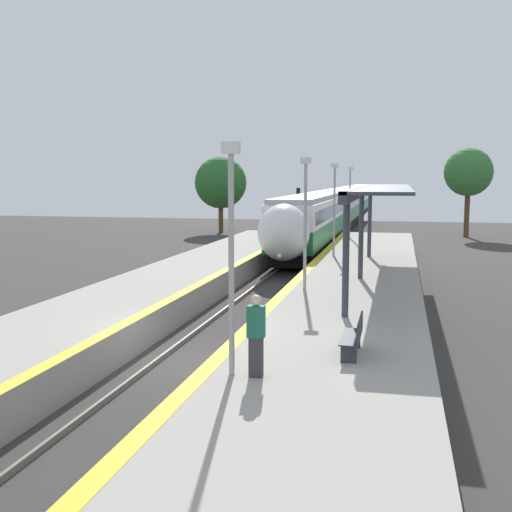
{
  "coord_description": "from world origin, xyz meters",
  "views": [
    {
      "loc": [
        5.76,
        -16.59,
        5.15
      ],
      "look_at": [
        0.55,
        6.59,
        2.22
      ],
      "focal_mm": 45.0,
      "sensor_mm": 36.0,
      "label": 1
    }
  ],
  "objects_px": {
    "train": "(343,205)",
    "platform_bench": "(355,335)",
    "person_waiting": "(256,334)",
    "lamppost_farthest": "(350,197)",
    "railway_signal": "(298,209)",
    "lamppost_mid": "(305,214)",
    "lamppost_near": "(231,242)",
    "lamppost_far": "(334,203)"
  },
  "relations": [
    {
      "from": "lamppost_near",
      "to": "lamppost_farthest",
      "type": "xyz_separation_m",
      "value": [
        0.0,
        31.5,
        0.0
      ]
    },
    {
      "from": "lamppost_farthest",
      "to": "lamppost_near",
      "type": "bearing_deg",
      "value": -90.0
    },
    {
      "from": "lamppost_near",
      "to": "lamppost_far",
      "type": "relative_size",
      "value": 1.0
    },
    {
      "from": "platform_bench",
      "to": "person_waiting",
      "type": "height_order",
      "value": "person_waiting"
    },
    {
      "from": "lamppost_far",
      "to": "lamppost_farthest",
      "type": "distance_m",
      "value": 10.5
    },
    {
      "from": "platform_bench",
      "to": "lamppost_mid",
      "type": "distance_m",
      "value": 9.09
    },
    {
      "from": "lamppost_near",
      "to": "lamppost_farthest",
      "type": "height_order",
      "value": "same"
    },
    {
      "from": "railway_signal",
      "to": "lamppost_near",
      "type": "bearing_deg",
      "value": -83.19
    },
    {
      "from": "lamppost_near",
      "to": "lamppost_mid",
      "type": "height_order",
      "value": "same"
    },
    {
      "from": "train",
      "to": "lamppost_mid",
      "type": "relative_size",
      "value": 15.09
    },
    {
      "from": "platform_bench",
      "to": "lamppost_near",
      "type": "xyz_separation_m",
      "value": [
        -2.41,
        -2.05,
        2.32
      ]
    },
    {
      "from": "lamppost_near",
      "to": "lamppost_farthest",
      "type": "bearing_deg",
      "value": 90.0
    },
    {
      "from": "train",
      "to": "person_waiting",
      "type": "height_order",
      "value": "train"
    },
    {
      "from": "platform_bench",
      "to": "railway_signal",
      "type": "relative_size",
      "value": 0.4
    },
    {
      "from": "lamppost_farthest",
      "to": "railway_signal",
      "type": "bearing_deg",
      "value": 128.0
    },
    {
      "from": "person_waiting",
      "to": "lamppost_farthest",
      "type": "height_order",
      "value": "lamppost_farthest"
    },
    {
      "from": "lamppost_mid",
      "to": "lamppost_far",
      "type": "bearing_deg",
      "value": 90.0
    },
    {
      "from": "platform_bench",
      "to": "person_waiting",
      "type": "relative_size",
      "value": 0.99
    },
    {
      "from": "lamppost_near",
      "to": "lamppost_farthest",
      "type": "distance_m",
      "value": 31.5
    },
    {
      "from": "lamppost_mid",
      "to": "lamppost_far",
      "type": "relative_size",
      "value": 1.0
    },
    {
      "from": "train",
      "to": "railway_signal",
      "type": "relative_size",
      "value": 16.89
    },
    {
      "from": "platform_bench",
      "to": "lamppost_mid",
      "type": "relative_size",
      "value": 0.35
    },
    {
      "from": "person_waiting",
      "to": "lamppost_near",
      "type": "height_order",
      "value": "lamppost_near"
    },
    {
      "from": "train",
      "to": "lamppost_farthest",
      "type": "xyz_separation_m",
      "value": [
        2.4,
        -22.85,
        1.55
      ]
    },
    {
      "from": "train",
      "to": "lamppost_near",
      "type": "height_order",
      "value": "lamppost_near"
    },
    {
      "from": "person_waiting",
      "to": "lamppost_far",
      "type": "relative_size",
      "value": 0.36
    },
    {
      "from": "lamppost_mid",
      "to": "train",
      "type": "bearing_deg",
      "value": 93.13
    },
    {
      "from": "railway_signal",
      "to": "lamppost_near",
      "type": "distance_m",
      "value": 37.47
    },
    {
      "from": "lamppost_mid",
      "to": "lamppost_farthest",
      "type": "xyz_separation_m",
      "value": [
        0.0,
        21.0,
        0.0
      ]
    },
    {
      "from": "train",
      "to": "platform_bench",
      "type": "height_order",
      "value": "train"
    },
    {
      "from": "person_waiting",
      "to": "train",
      "type": "bearing_deg",
      "value": 93.08
    },
    {
      "from": "person_waiting",
      "to": "lamppost_farthest",
      "type": "xyz_separation_m",
      "value": [
        -0.53,
        31.53,
        1.9
      ]
    },
    {
      "from": "train",
      "to": "lamppost_farthest",
      "type": "relative_size",
      "value": 15.09
    },
    {
      "from": "person_waiting",
      "to": "railway_signal",
      "type": "xyz_separation_m",
      "value": [
        -4.97,
        37.21,
        0.72
      ]
    },
    {
      "from": "railway_signal",
      "to": "lamppost_mid",
      "type": "xyz_separation_m",
      "value": [
        4.44,
        -26.69,
        1.18
      ]
    },
    {
      "from": "person_waiting",
      "to": "lamppost_farthest",
      "type": "bearing_deg",
      "value": 90.96
    },
    {
      "from": "railway_signal",
      "to": "lamppost_near",
      "type": "height_order",
      "value": "lamppost_near"
    },
    {
      "from": "railway_signal",
      "to": "lamppost_farthest",
      "type": "bearing_deg",
      "value": -52.0
    },
    {
      "from": "lamppost_near",
      "to": "lamppost_far",
      "type": "bearing_deg",
      "value": 90.0
    },
    {
      "from": "person_waiting",
      "to": "platform_bench",
      "type": "bearing_deg",
      "value": 47.77
    },
    {
      "from": "railway_signal",
      "to": "lamppost_farthest",
      "type": "relative_size",
      "value": 0.89
    },
    {
      "from": "railway_signal",
      "to": "lamppost_far",
      "type": "distance_m",
      "value": 16.83
    }
  ]
}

